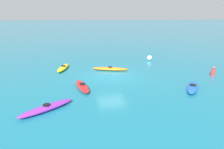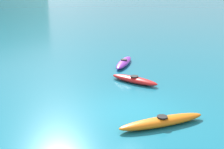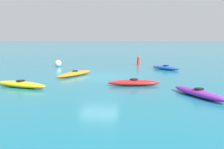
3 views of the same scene
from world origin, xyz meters
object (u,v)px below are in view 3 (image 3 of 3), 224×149
at_px(kayak_orange, 75,74).
at_px(kayak_red, 134,83).
at_px(kayak_yellow, 21,84).
at_px(person_near_shore, 139,61).
at_px(kayak_purple, 199,93).
at_px(kayak_blue, 166,68).
at_px(buoy_white, 58,63).

xyz_separation_m(kayak_orange, kayak_red, (3.12, 4.12, 0.00)).
bearing_deg(kayak_yellow, person_near_shore, 156.02).
bearing_deg(kayak_orange, person_near_shore, 154.13).
distance_m(kayak_red, kayak_purple, 3.69).
distance_m(kayak_red, kayak_yellow, 5.89).
bearing_deg(kayak_purple, kayak_orange, -127.53).
bearing_deg(kayak_orange, kayak_yellow, -20.28).
bearing_deg(person_near_shore, kayak_purple, 12.44).
distance_m(kayak_purple, person_near_shore, 14.01).
height_order(kayak_orange, kayak_purple, same).
xyz_separation_m(kayak_red, kayak_purple, (2.28, 2.91, -0.00)).
height_order(kayak_blue, kayak_purple, same).
bearing_deg(kayak_purple, kayak_blue, -176.05).
distance_m(kayak_orange, kayak_red, 5.17).
relative_size(buoy_white, person_near_shore, 0.67).
relative_size(kayak_blue, kayak_yellow, 0.77).
height_order(kayak_blue, kayak_yellow, same).
height_order(kayak_blue, person_near_shore, person_near_shore).
xyz_separation_m(kayak_blue, person_near_shore, (-3.80, -2.33, 0.22)).
xyz_separation_m(kayak_purple, buoy_white, (-11.05, -10.20, 0.13)).
xyz_separation_m(kayak_orange, kayak_blue, (-4.48, 6.35, 0.00)).
relative_size(kayak_yellow, person_near_shore, 3.65).
height_order(kayak_purple, kayak_yellow, same).
distance_m(kayak_red, person_near_shore, 11.40).
relative_size(kayak_blue, person_near_shore, 2.81).
height_order(kayak_red, kayak_blue, same).
bearing_deg(person_near_shore, kayak_red, 0.56).
xyz_separation_m(kayak_yellow, buoy_white, (-10.04, -1.55, 0.13)).
xyz_separation_m(kayak_yellow, person_near_shore, (-12.67, 5.64, 0.22)).
bearing_deg(buoy_white, kayak_orange, 29.35).
bearing_deg(kayak_yellow, buoy_white, -171.22).
height_order(kayak_red, kayak_purple, same).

